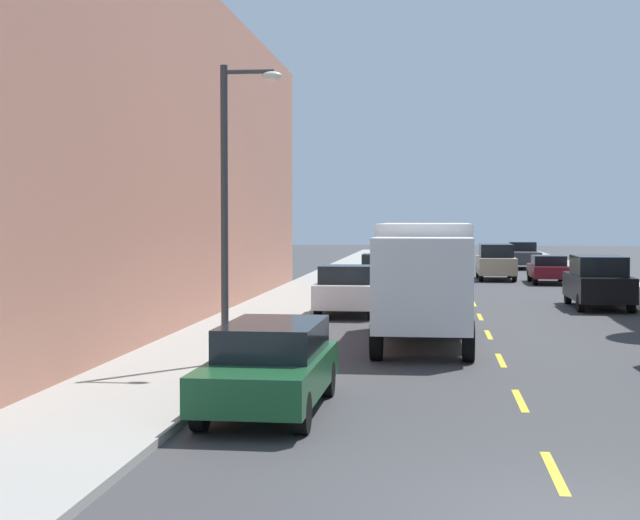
# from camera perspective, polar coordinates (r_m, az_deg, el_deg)

# --- Properties ---
(ground_plane) EXTENTS (160.00, 160.00, 0.00)m
(ground_plane) POSITION_cam_1_polar(r_m,az_deg,el_deg) (40.85, 8.89, -2.21)
(ground_plane) COLOR #38383A
(sidewalk_left) EXTENTS (3.20, 120.00, 0.14)m
(sidewalk_left) POSITION_cam_1_polar(r_m,az_deg,el_deg) (39.21, -1.43, -2.27)
(sidewalk_left) COLOR #99968E
(sidewalk_left) RESTS_ON ground_plane
(lane_centerline_dashes) EXTENTS (0.14, 47.20, 0.01)m
(lane_centerline_dashes) POSITION_cam_1_polar(r_m,az_deg,el_deg) (35.38, 9.23, -2.92)
(lane_centerline_dashes) COLOR yellow
(lane_centerline_dashes) RESTS_ON ground_plane
(apartment_block_opposite) EXTENTS (10.00, 36.00, 10.62)m
(apartment_block_opposite) POSITION_cam_1_polar(r_m,az_deg,el_deg) (33.05, -14.92, 5.86)
(apartment_block_opposite) COLOR #B27560
(apartment_block_opposite) RESTS_ON ground_plane
(street_lamp) EXTENTS (1.35, 0.28, 6.48)m
(street_lamp) POSITION_cam_1_polar(r_m,az_deg,el_deg) (21.12, -5.24, 4.11)
(street_lamp) COLOR #38383D
(street_lamp) RESTS_ON sidewalk_left
(delivery_box_truck) EXTENTS (2.45, 8.00, 3.17)m
(delivery_box_truck) POSITION_cam_1_polar(r_m,az_deg,el_deg) (25.72, 6.19, -0.83)
(delivery_box_truck) COLOR white
(delivery_box_truck) RESTS_ON ground_plane
(parked_wagon_forest) EXTENTS (1.89, 4.73, 1.50)m
(parked_wagon_forest) POSITION_cam_1_polar(r_m,az_deg,el_deg) (16.65, -2.92, -6.17)
(parked_wagon_forest) COLOR #194C28
(parked_wagon_forest) RESTS_ON ground_plane
(parked_sedan_burgundy) EXTENTS (1.85, 4.52, 1.43)m
(parked_sedan_burgundy) POSITION_cam_1_polar(r_m,az_deg,el_deg) (50.62, 13.32, -0.50)
(parked_sedan_burgundy) COLOR maroon
(parked_sedan_burgundy) RESTS_ON ground_plane
(parked_pickup_charcoal) EXTENTS (2.12, 5.35, 1.73)m
(parked_pickup_charcoal) POSITION_cam_1_polar(r_m,az_deg,el_deg) (65.45, 11.90, 0.24)
(parked_pickup_charcoal) COLOR #333338
(parked_pickup_charcoal) RESTS_ON ground_plane
(parked_pickup_white) EXTENTS (2.08, 5.33, 1.73)m
(parked_pickup_white) POSITION_cam_1_polar(r_m,az_deg,el_deg) (33.43, 1.76, -1.79)
(parked_pickup_white) COLOR silver
(parked_pickup_white) RESTS_ON ground_plane
(parked_suv_black) EXTENTS (1.96, 4.80, 1.93)m
(parked_suv_black) POSITION_cam_1_polar(r_m,az_deg,el_deg) (37.02, 16.09, -1.22)
(parked_suv_black) COLOR black
(parked_suv_black) RESTS_ON ground_plane
(parked_hatchback_teal) EXTENTS (1.75, 4.01, 1.50)m
(parked_hatchback_teal) POSITION_cam_1_polar(r_m,az_deg,el_deg) (49.06, 3.40, -0.52)
(parked_hatchback_teal) COLOR #195B60
(parked_hatchback_teal) RESTS_ON ground_plane
(moving_champagne_sedan) EXTENTS (1.95, 4.80, 1.93)m
(moving_champagne_sedan) POSITION_cam_1_polar(r_m,az_deg,el_deg) (53.04, 10.33, -0.09)
(moving_champagne_sedan) COLOR tan
(moving_champagne_sedan) RESTS_ON ground_plane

